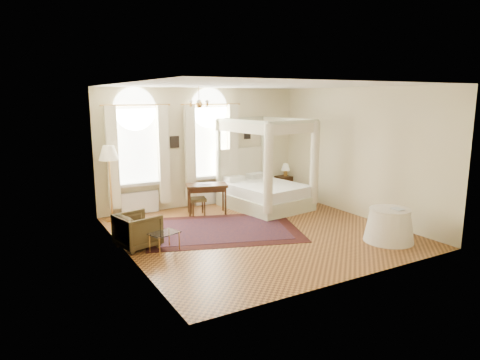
# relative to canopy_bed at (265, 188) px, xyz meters

# --- Properties ---
(ground) EXTENTS (6.00, 6.00, 0.00)m
(ground) POSITION_rel_canopy_bed_xyz_m (-1.34, -1.78, -0.56)
(ground) COLOR #A86A30
(ground) RESTS_ON ground
(room_walls) EXTENTS (6.00, 6.00, 6.00)m
(room_walls) POSITION_rel_canopy_bed_xyz_m (-1.34, -1.78, 1.42)
(room_walls) COLOR beige
(room_walls) RESTS_ON ground
(window_left) EXTENTS (1.62, 0.27, 3.29)m
(window_left) POSITION_rel_canopy_bed_xyz_m (-3.24, 1.10, 0.93)
(window_left) COLOR white
(window_left) RESTS_ON room_walls
(window_right) EXTENTS (1.62, 0.27, 3.29)m
(window_right) POSITION_rel_canopy_bed_xyz_m (-1.14, 1.10, 0.93)
(window_right) COLOR white
(window_right) RESTS_ON room_walls
(chandelier) EXTENTS (0.51, 0.45, 0.50)m
(chandelier) POSITION_rel_canopy_bed_xyz_m (-2.24, -0.58, 2.34)
(chandelier) COLOR #BF8A3F
(chandelier) RESTS_ON room_walls
(wall_pictures) EXTENTS (2.54, 0.03, 0.39)m
(wall_pictures) POSITION_rel_canopy_bed_xyz_m (-1.25, 1.19, 1.33)
(wall_pictures) COLOR black
(wall_pictures) RESTS_ON room_walls
(canopy_bed) EXTENTS (2.18, 2.53, 2.47)m
(canopy_bed) POSITION_rel_canopy_bed_xyz_m (0.00, 0.00, 0.00)
(canopy_bed) COLOR beige
(canopy_bed) RESTS_ON ground
(nightstand) EXTENTS (0.48, 0.45, 0.63)m
(nightstand) POSITION_rel_canopy_bed_xyz_m (1.27, 0.92, -0.25)
(nightstand) COLOR #39210F
(nightstand) RESTS_ON ground
(nightstand_lamp) EXTENTS (0.26, 0.26, 0.39)m
(nightstand_lamp) POSITION_rel_canopy_bed_xyz_m (1.36, 0.95, 0.32)
(nightstand_lamp) COLOR #BF8A3F
(nightstand_lamp) RESTS_ON nightstand
(writing_desk) EXTENTS (1.18, 0.86, 0.80)m
(writing_desk) POSITION_rel_canopy_bed_xyz_m (-1.69, 0.24, 0.12)
(writing_desk) COLOR #39210F
(writing_desk) RESTS_ON ground
(laptop) EXTENTS (0.41, 0.32, 0.03)m
(laptop) POSITION_rel_canopy_bed_xyz_m (-1.74, 0.28, 0.25)
(laptop) COLOR black
(laptop) RESTS_ON writing_desk
(stool) EXTENTS (0.49, 0.49, 0.46)m
(stool) POSITION_rel_canopy_bed_xyz_m (-1.96, 0.22, -0.18)
(stool) COLOR #46381E
(stool) RESTS_ON ground
(armchair) EXTENTS (0.95, 0.93, 0.72)m
(armchair) POSITION_rel_canopy_bed_xyz_m (-4.04, -1.42, -0.20)
(armchair) COLOR #41331B
(armchair) RESTS_ON ground
(coffee_table) EXTENTS (0.66, 0.55, 0.39)m
(coffee_table) POSITION_rel_canopy_bed_xyz_m (-3.64, -1.90, -0.21)
(coffee_table) COLOR silver
(coffee_table) RESTS_ON ground
(floor_lamp) EXTENTS (0.49, 0.49, 1.89)m
(floor_lamp) POSITION_rel_canopy_bed_xyz_m (-4.04, 0.83, 1.05)
(floor_lamp) COLOR #BF8A3F
(floor_lamp) RESTS_ON ground
(oriental_rug) EXTENTS (4.10, 3.50, 0.01)m
(oriental_rug) POSITION_rel_canopy_bed_xyz_m (-1.98, -1.22, -0.56)
(oriental_rug) COLOR #3F150F
(oriental_rug) RESTS_ON ground
(side_table) EXTENTS (1.05, 1.05, 0.72)m
(side_table) POSITION_rel_canopy_bed_xyz_m (0.76, -3.70, -0.21)
(side_table) COLOR white
(side_table) RESTS_ON ground
(book) EXTENTS (0.22, 0.28, 0.02)m
(book) POSITION_rel_canopy_bed_xyz_m (0.73, -3.82, 0.17)
(book) COLOR black
(book) RESTS_ON side_table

